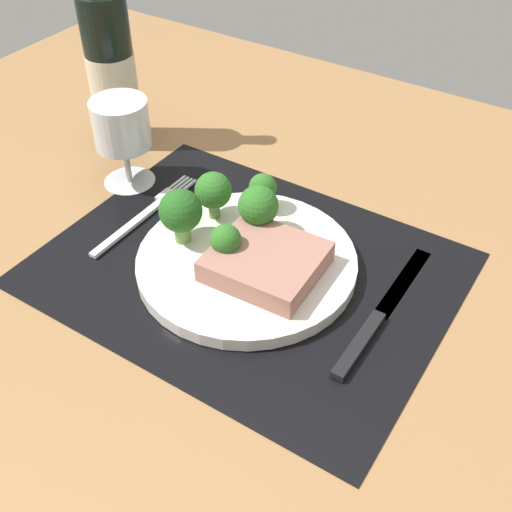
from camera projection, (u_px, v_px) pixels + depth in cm
name	position (u px, v px, depth cm)	size (l,w,h in cm)	color
ground_plane	(247.00, 279.00, 75.35)	(140.00, 110.00, 3.00)	#996D42
placemat	(247.00, 268.00, 74.26)	(46.09, 35.73, 0.30)	black
plate	(247.00, 262.00, 73.64)	(25.45, 25.45, 1.60)	silver
steak	(266.00, 261.00, 70.55)	(11.74, 10.85, 2.63)	#9E6B5B
broccoli_center	(263.00, 189.00, 78.22)	(3.46, 3.46, 4.90)	#6B994C
broccoli_near_fork	(258.00, 206.00, 73.84)	(4.77, 4.77, 6.41)	#6B994C
broccoli_near_steak	(226.00, 241.00, 70.47)	(3.50, 3.50, 5.02)	#6B994C
broccoli_back_left	(181.00, 212.00, 72.75)	(5.06, 5.06, 6.81)	#6B994C
broccoli_front_edge	(213.00, 191.00, 76.36)	(4.51, 4.51, 6.16)	#5B8942
fork	(147.00, 213.00, 81.54)	(2.40, 19.20, 0.50)	silver
knife	(377.00, 318.00, 67.68)	(1.80, 23.00, 0.80)	black
wine_bottle	(111.00, 68.00, 88.95)	(6.81, 6.81, 31.47)	black
wine_glass	(122.00, 129.00, 82.40)	(7.46, 7.46, 12.14)	silver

